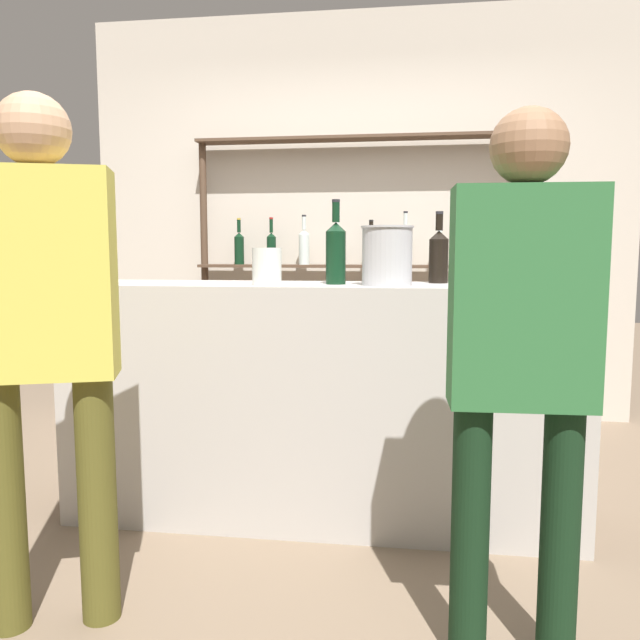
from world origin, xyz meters
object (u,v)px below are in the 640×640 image
wine_glass (480,258)px  ice_bucket (387,256)px  counter_bottle_0 (526,250)px  cork_jar (267,267)px  counter_bottle_1 (336,251)px  customer_left (43,322)px  customer_right (522,345)px  counter_bottle_2 (439,255)px

wine_glass → ice_bucket: size_ratio=0.61×
counter_bottle_0 → cork_jar: counter_bottle_0 is taller
counter_bottle_1 → customer_left: size_ratio=0.22×
cork_jar → wine_glass: bearing=12.0°
counter_bottle_1 → customer_right: (0.61, -0.88, -0.25)m
counter_bottle_0 → ice_bucket: size_ratio=1.51×
customer_right → customer_left: bearing=88.7°
counter_bottle_1 → customer_right: bearing=-55.3°
customer_right → customer_left: customer_left is taller
counter_bottle_0 → ice_bucket: 0.54m
ice_bucket → customer_left: bearing=-140.3°
ice_bucket → cork_jar: (-0.49, -0.05, -0.04)m
cork_jar → customer_left: size_ratio=0.09×
cork_jar → counter_bottle_2: bearing=20.6°
cork_jar → customer_right: bearing=-41.1°
counter_bottle_1 → counter_bottle_2: 0.46m
customer_right → counter_bottle_1: bearing=33.1°
customer_left → customer_right: bearing=-108.7°
customer_right → counter_bottle_0: bearing=-11.9°
counter_bottle_2 → cork_jar: 0.75m
counter_bottle_0 → customer_right: (-0.15, -0.81, -0.26)m
wine_glass → customer_left: size_ratio=0.09×
counter_bottle_1 → ice_bucket: size_ratio=1.47×
cork_jar → customer_right: 1.19m
counter_bottle_1 → customer_left: (-0.78, -0.89, -0.21)m
counter_bottle_0 → counter_bottle_2: (-0.32, 0.23, -0.02)m
customer_right → ice_bucket: bearing=23.9°
customer_right → customer_left: 1.39m
counter_bottle_0 → wine_glass: (-0.16, 0.15, -0.03)m
counter_bottle_1 → counter_bottle_2: size_ratio=1.14×
counter_bottle_2 → cork_jar: size_ratio=2.03×
counter_bottle_2 → customer_right: customer_right is taller
counter_bottle_0 → customer_right: size_ratio=0.24×
counter_bottle_0 → counter_bottle_1: size_ratio=1.03×
wine_glass → cork_jar: size_ratio=0.97×
ice_bucket → customer_left: customer_left is taller
counter_bottle_1 → wine_glass: size_ratio=2.39×
ice_bucket → customer_left: 1.31m
customer_left → counter_bottle_0: bearing=-81.1°
wine_glass → cork_jar: (-0.87, -0.19, -0.03)m
counter_bottle_2 → cork_jar: counter_bottle_2 is taller
counter_bottle_1 → cork_jar: bearing=-157.8°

